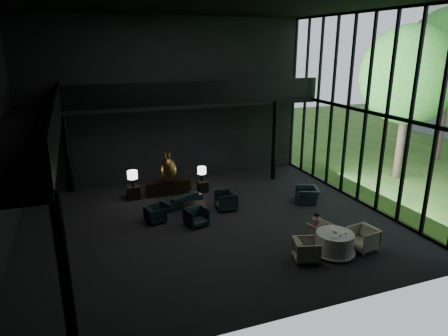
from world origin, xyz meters
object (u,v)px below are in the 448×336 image
object	(u,v)px
side_table_left	(133,192)
dining_chair_west	(306,249)
console	(168,188)
coffee_table	(196,209)
lounge_armchair_south	(196,216)
window_armchair	(307,193)
table_lamp_right	(202,171)
side_table_right	(203,186)
bronze_urn	(168,169)
lounge_armchair_east	(226,199)
sofa	(181,198)
table_lamp_left	(132,175)
dining_chair_east	(363,236)
lounge_armchair_west	(155,214)
dining_chair_north	(320,232)
child	(317,221)
dining_table	(334,245)

from	to	relation	value
side_table_left	dining_chair_west	world-z (taller)	dining_chair_west
console	coffee_table	distance (m)	2.64
lounge_armchair_south	window_armchair	bearing A→B (deg)	-7.82
table_lamp_right	side_table_right	bearing A→B (deg)	-90.00
bronze_urn	side_table_left	world-z (taller)	bronze_urn
side_table_right	lounge_armchair_east	size ratio (longest dim) A/B	0.53
lounge_armchair_east	window_armchair	xyz separation A→B (m)	(3.66, -0.48, -0.05)
dining_chair_west	sofa	bearing A→B (deg)	39.92
console	table_lamp_left	distance (m)	1.79
console	dining_chair_east	world-z (taller)	dining_chair_east
lounge_armchair_west	window_armchair	world-z (taller)	window_armchair
console	table_lamp_right	distance (m)	1.74
dining_chair_north	lounge_armchair_west	bearing A→B (deg)	-48.91
table_lamp_right	dining_chair_east	distance (m)	8.09
lounge_armchair_east	coffee_table	bearing A→B (deg)	-85.34
sofa	lounge_armchair_south	world-z (taller)	lounge_armchair_south
lounge_armchair_south	child	size ratio (longest dim) A/B	1.28
dining_chair_east	dining_chair_west	world-z (taller)	dining_chair_east
coffee_table	side_table_left	bearing A→B (deg)	129.41
dining_table	dining_chair_west	world-z (taller)	dining_chair_west
window_armchair	dining_chair_west	xyz separation A→B (m)	(-2.71, -4.31, -0.01)
side_table_left	dining_table	size ratio (longest dim) A/B	0.43
lounge_armchair_west	window_armchair	bearing A→B (deg)	-106.84
side_table_left	lounge_armchair_east	bearing A→B (deg)	-37.05
sofa	lounge_armchair_west	bearing A→B (deg)	18.66
console	side_table_right	size ratio (longest dim) A/B	4.10
table_lamp_left	side_table_left	bearing A→B (deg)	90.00
sofa	lounge_armchair_south	bearing A→B (deg)	66.03
table_lamp_left	dining_table	distance (m)	9.16
dining_table	coffee_table	bearing A→B (deg)	125.29
coffee_table	dining_table	size ratio (longest dim) A/B	0.64
lounge_armchair_east	window_armchair	distance (m)	3.69
lounge_armchair_west	child	bearing A→B (deg)	-139.66
console	window_armchair	size ratio (longest dim) A/B	2.16
side_table_left	dining_table	xyz separation A→B (m)	(5.52, -7.38, 0.03)
side_table_left	dining_chair_east	bearing A→B (deg)	-48.41
dining_chair_north	dining_chair_east	world-z (taller)	dining_chair_east
console	table_lamp_right	bearing A→B (deg)	-4.32
table_lamp_left	bronze_urn	bearing A→B (deg)	-2.73
lounge_armchair_west	lounge_armchair_south	distance (m)	1.65
bronze_urn	side_table_left	distance (m)	1.88
console	lounge_armchair_east	size ratio (longest dim) A/B	2.18
dining_chair_north	side_table_left	bearing A→B (deg)	-62.98
table_lamp_left	dining_chair_west	distance (m)	8.56
lounge_armchair_west	table_lamp_left	bearing A→B (deg)	-5.18
bronze_urn	coffee_table	bearing A→B (deg)	-77.30
side_table_left	table_lamp_right	size ratio (longest dim) A/B	0.89
window_armchair	dining_chair_east	size ratio (longest dim) A/B	1.01
dining_chair_west	side_table_left	bearing A→B (deg)	46.95
lounge_armchair_east	side_table_right	bearing A→B (deg)	-168.30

